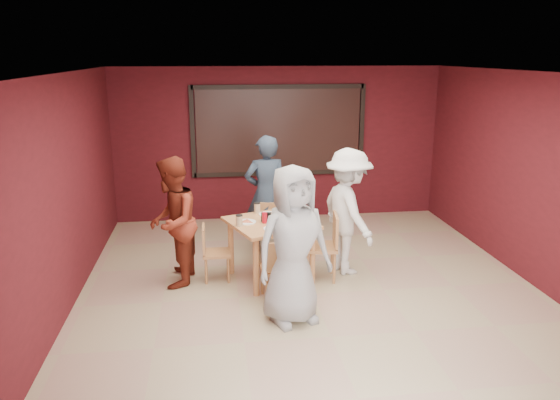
{
  "coord_description": "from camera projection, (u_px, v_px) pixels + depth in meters",
  "views": [
    {
      "loc": [
        -1.26,
        -6.41,
        3.03
      ],
      "look_at": [
        -0.35,
        0.58,
        1.12
      ],
      "focal_mm": 35.0,
      "sensor_mm": 36.0,
      "label": 1
    }
  ],
  "objects": [
    {
      "name": "chair_right",
      "position": [
        326.0,
        243.0,
        7.45
      ],
      "size": [
        0.5,
        0.5,
        0.92
      ],
      "color": "#B66F47",
      "rests_on": "floor"
    },
    {
      "name": "dining_table",
      "position": [
        271.0,
        229.0,
        7.4
      ],
      "size": [
        1.34,
        1.34,
        0.98
      ],
      "color": "tan",
      "rests_on": "floor"
    },
    {
      "name": "chair_front",
      "position": [
        278.0,
        266.0,
        6.79
      ],
      "size": [
        0.42,
        0.42,
        0.81
      ],
      "color": "#B66F47",
      "rests_on": "floor"
    },
    {
      "name": "chair_left",
      "position": [
        212.0,
        250.0,
        7.43
      ],
      "size": [
        0.37,
        0.37,
        0.77
      ],
      "color": "#B66F47",
      "rests_on": "floor"
    },
    {
      "name": "diner_left",
      "position": [
        172.0,
        222.0,
        7.19
      ],
      "size": [
        0.77,
        0.93,
        1.74
      ],
      "primitive_type": "imported",
      "rotation": [
        0.0,
        0.0,
        -1.71
      ],
      "color": "maroon",
      "rests_on": "floor"
    },
    {
      "name": "window_blinds",
      "position": [
        279.0,
        131.0,
        9.96
      ],
      "size": [
        3.0,
        0.02,
        1.5
      ],
      "primitive_type": "cube",
      "color": "black"
    },
    {
      "name": "floor",
      "position": [
        312.0,
        294.0,
        7.09
      ],
      "size": [
        7.0,
        7.0,
        0.0
      ],
      "primitive_type": "plane",
      "color": "tan",
      "rests_on": "ground"
    },
    {
      "name": "diner_back",
      "position": [
        266.0,
        194.0,
        8.44
      ],
      "size": [
        0.71,
        0.51,
        1.83
      ],
      "primitive_type": "imported",
      "rotation": [
        0.0,
        0.0,
        3.25
      ],
      "color": "#283548",
      "rests_on": "floor"
    },
    {
      "name": "diner_front",
      "position": [
        293.0,
        245.0,
        6.16
      ],
      "size": [
        1.05,
        0.85,
        1.85
      ],
      "primitive_type": "imported",
      "rotation": [
        0.0,
        0.0,
        0.33
      ],
      "color": "#9B9B9B",
      "rests_on": "floor"
    },
    {
      "name": "diner_right",
      "position": [
        348.0,
        212.0,
        7.6
      ],
      "size": [
        0.93,
        1.28,
        1.77
      ],
      "primitive_type": "imported",
      "rotation": [
        0.0,
        0.0,
        1.82
      ],
      "color": "silver",
      "rests_on": "floor"
    },
    {
      "name": "chair_back",
      "position": [
        268.0,
        227.0,
        8.29
      ],
      "size": [
        0.45,
        0.45,
        0.82
      ],
      "color": "#B66F47",
      "rests_on": "floor"
    }
  ]
}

